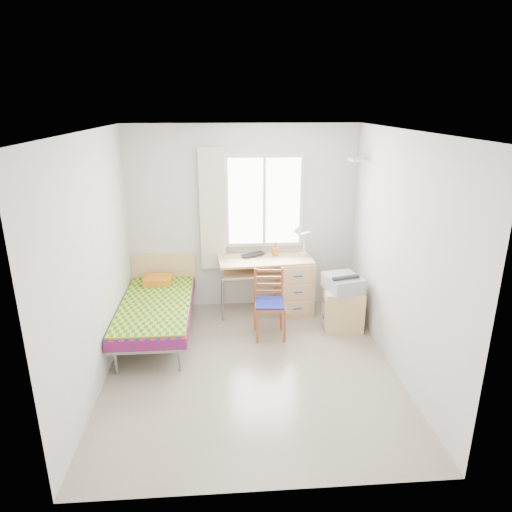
{
  "coord_description": "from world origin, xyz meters",
  "views": [
    {
      "loc": [
        -0.28,
        -4.5,
        2.86
      ],
      "look_at": [
        0.1,
        0.55,
        1.15
      ],
      "focal_mm": 32.0,
      "sensor_mm": 36.0,
      "label": 1
    }
  ],
  "objects_px": {
    "bed": "(157,306)",
    "chair": "(270,299)",
    "cabinet": "(343,309)",
    "printer": "(343,283)",
    "desk": "(289,282)"
  },
  "relations": [
    {
      "from": "desk",
      "to": "bed",
      "type": "bearing_deg",
      "value": -167.08
    },
    {
      "from": "cabinet",
      "to": "printer",
      "type": "xyz_separation_m",
      "value": [
        -0.02,
        -0.0,
        0.37
      ]
    },
    {
      "from": "chair",
      "to": "cabinet",
      "type": "relative_size",
      "value": 1.62
    },
    {
      "from": "printer",
      "to": "cabinet",
      "type": "bearing_deg",
      "value": -0.86
    },
    {
      "from": "desk",
      "to": "printer",
      "type": "bearing_deg",
      "value": -47.78
    },
    {
      "from": "bed",
      "to": "chair",
      "type": "bearing_deg",
      "value": -5.2
    },
    {
      "from": "cabinet",
      "to": "printer",
      "type": "height_order",
      "value": "printer"
    },
    {
      "from": "cabinet",
      "to": "printer",
      "type": "relative_size",
      "value": 0.98
    },
    {
      "from": "bed",
      "to": "cabinet",
      "type": "distance_m",
      "value": 2.42
    },
    {
      "from": "desk",
      "to": "chair",
      "type": "xyz_separation_m",
      "value": [
        -0.35,
        -0.69,
        0.06
      ]
    },
    {
      "from": "chair",
      "to": "cabinet",
      "type": "bearing_deg",
      "value": 11.14
    },
    {
      "from": "desk",
      "to": "printer",
      "type": "xyz_separation_m",
      "value": [
        0.61,
        -0.57,
        0.21
      ]
    },
    {
      "from": "bed",
      "to": "printer",
      "type": "xyz_separation_m",
      "value": [
        2.4,
        -0.01,
        0.25
      ]
    },
    {
      "from": "desk",
      "to": "chair",
      "type": "relative_size",
      "value": 1.51
    },
    {
      "from": "bed",
      "to": "printer",
      "type": "relative_size",
      "value": 3.39
    }
  ]
}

